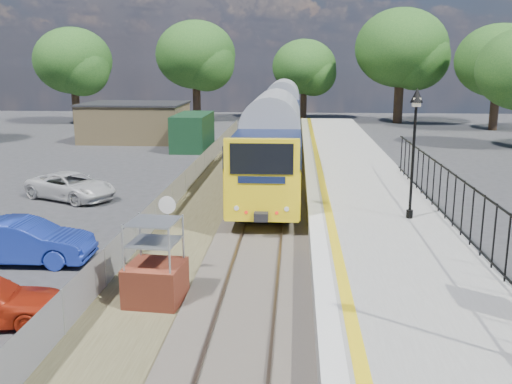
# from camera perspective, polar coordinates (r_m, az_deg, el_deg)

# --- Properties ---
(ground) EXTENTS (120.00, 120.00, 0.00)m
(ground) POSITION_cam_1_polar(r_m,az_deg,el_deg) (15.47, -0.76, -11.40)
(ground) COLOR #2D2D30
(ground) RESTS_ON ground
(track_bed) EXTENTS (5.90, 80.00, 0.29)m
(track_bed) POSITION_cam_1_polar(r_m,az_deg,el_deg) (24.60, 0.01, -1.89)
(track_bed) COLOR #473F38
(track_bed) RESTS_ON ground
(platform) EXTENTS (5.00, 70.00, 0.90)m
(platform) POSITION_cam_1_polar(r_m,az_deg,el_deg) (23.03, 11.40, -2.26)
(platform) COLOR gray
(platform) RESTS_ON ground
(platform_edge) EXTENTS (0.90, 70.00, 0.01)m
(platform_edge) POSITION_cam_1_polar(r_m,az_deg,el_deg) (22.74, 6.29, -1.09)
(platform_edge) COLOR silver
(platform_edge) RESTS_ON platform
(victorian_lamp_north) EXTENTS (0.44, 0.44, 4.60)m
(victorian_lamp_north) POSITION_cam_1_polar(r_m,az_deg,el_deg) (20.58, 15.63, 6.65)
(victorian_lamp_north) COLOR black
(victorian_lamp_north) RESTS_ON platform
(palisade_fence) EXTENTS (0.12, 26.00, 2.00)m
(palisade_fence) POSITION_cam_1_polar(r_m,az_deg,el_deg) (17.74, 21.48, -2.83)
(palisade_fence) COLOR black
(palisade_fence) RESTS_ON platform
(wire_fence) EXTENTS (0.06, 52.00, 1.20)m
(wire_fence) POSITION_cam_1_polar(r_m,az_deg,el_deg) (27.22, -7.49, 0.54)
(wire_fence) COLOR #999EA3
(wire_fence) RESTS_ON ground
(outbuilding) EXTENTS (10.80, 10.10, 3.12)m
(outbuilding) POSITION_cam_1_polar(r_m,az_deg,el_deg) (47.10, -10.96, 6.74)
(outbuilding) COLOR tan
(outbuilding) RESTS_ON ground
(tree_line) EXTENTS (56.80, 43.80, 11.88)m
(tree_line) POSITION_cam_1_polar(r_m,az_deg,el_deg) (56.06, 4.35, 13.08)
(tree_line) COLOR #332319
(tree_line) RESTS_ON ground
(train) EXTENTS (2.82, 40.83, 3.51)m
(train) POSITION_cam_1_polar(r_m,az_deg,el_deg) (40.42, 2.33, 7.15)
(train) COLOR yellow
(train) RESTS_ON ground
(brick_plinth) EXTENTS (1.58, 1.58, 2.35)m
(brick_plinth) POSITION_cam_1_polar(r_m,az_deg,el_deg) (15.50, -10.08, -7.07)
(brick_plinth) COLOR #993D27
(brick_plinth) RESTS_ON ground
(speed_sign) EXTENTS (0.52, 0.12, 2.58)m
(speed_sign) POSITION_cam_1_polar(r_m,az_deg,el_deg) (16.86, -8.80, -3.22)
(speed_sign) COLOR #999EA3
(speed_sign) RESTS_ON ground
(car_blue) EXTENTS (4.43, 1.65, 1.45)m
(car_blue) POSITION_cam_1_polar(r_m,az_deg,el_deg) (19.86, -22.23, -4.60)
(car_blue) COLOR #192E97
(car_blue) RESTS_ON ground
(car_white) EXTENTS (5.00, 3.87, 1.26)m
(car_white) POSITION_cam_1_polar(r_m,az_deg,el_deg) (28.31, -18.01, 0.55)
(car_white) COLOR silver
(car_white) RESTS_ON ground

